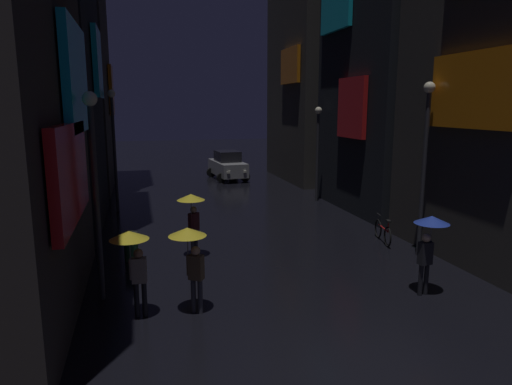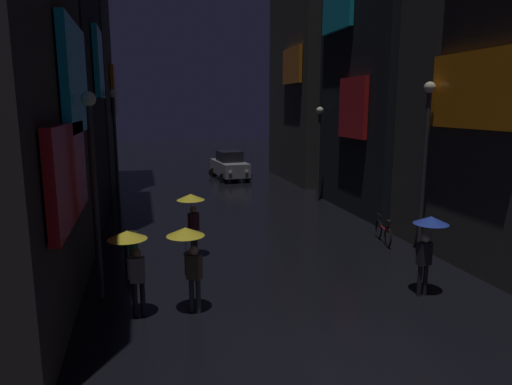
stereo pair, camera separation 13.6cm
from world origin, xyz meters
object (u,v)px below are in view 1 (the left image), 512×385
pedestrian_midstreet_left_yellow (192,207)px  streetlamp_right_far (318,142)px  trash_bin (131,246)px  bicycle_parked_at_storefront (383,232)px  pedestrian_midstreet_centre_yellow (190,246)px  car_distant (228,166)px  streetlamp_right_near (425,150)px  pedestrian_near_crossing_blue (430,233)px  streetlamp_left_far (114,137)px  streetlamp_left_near (95,172)px  pedestrian_foreground_left_yellow (133,250)px

pedestrian_midstreet_left_yellow → streetlamp_right_far: (7.33, 7.33, 1.43)m
pedestrian_midstreet_left_yellow → trash_bin: pedestrian_midstreet_left_yellow is taller
bicycle_parked_at_storefront → trash_bin: size_ratio=1.93×
pedestrian_midstreet_centre_yellow → car_distant: bearing=76.6°
pedestrian_midstreet_left_yellow → streetlamp_right_near: streetlamp_right_near is taller
car_distant → pedestrian_near_crossing_blue: bearing=-86.0°
car_distant → streetlamp_left_far: 10.99m
streetlamp_left_near → pedestrian_midstreet_centre_yellow: bearing=-32.8°
streetlamp_left_near → trash_bin: size_ratio=5.66×
streetlamp_left_far → pedestrian_near_crossing_blue: bearing=-55.6°
streetlamp_right_near → trash_bin: 9.96m
streetlamp_right_far → trash_bin: bearing=-142.1°
bicycle_parked_at_storefront → pedestrian_foreground_left_yellow: bearing=-155.6°
car_distant → pedestrian_foreground_left_yellow: bearing=-107.0°
pedestrian_midstreet_centre_yellow → streetlamp_left_far: streetlamp_left_far is taller
streetlamp_left_near → trash_bin: 4.12m
pedestrian_foreground_left_yellow → streetlamp_left_near: size_ratio=0.40×
pedestrian_midstreet_centre_yellow → pedestrian_foreground_left_yellow: size_ratio=1.00×
trash_bin → streetlamp_left_far: bearing=95.4°
streetlamp_left_far → trash_bin: bearing=-84.6°
streetlamp_right_far → streetlamp_left_near: (-10.00, -10.14, 0.22)m
streetlamp_right_far → pedestrian_foreground_left_yellow: bearing=-128.7°
pedestrian_midstreet_centre_yellow → streetlamp_left_far: bearing=100.4°
pedestrian_foreground_left_yellow → streetlamp_left_far: 11.79m
pedestrian_midstreet_left_yellow → streetlamp_left_far: size_ratio=0.38×
streetlamp_right_near → streetlamp_right_far: bearing=90.0°
streetlamp_left_near → trash_bin: streetlamp_left_near is taller
streetlamp_right_far → trash_bin: 12.08m
streetlamp_left_near → streetlamp_left_far: bearing=90.0°
streetlamp_left_far → streetlamp_right_near: bearing=-42.8°
pedestrian_midstreet_left_yellow → streetlamp_right_near: bearing=-13.5°
streetlamp_left_near → pedestrian_midstreet_left_yellow: bearing=46.4°
pedestrian_near_crossing_blue → streetlamp_right_near: bearing=59.4°
streetlamp_left_near → trash_bin: bearing=76.4°
pedestrian_midstreet_centre_yellow → pedestrian_near_crossing_blue: same height
streetlamp_left_near → streetlamp_right_near: streetlamp_right_near is taller
car_distant → streetlamp_right_far: size_ratio=0.88×
car_distant → streetlamp_left_far: bearing=-130.2°
pedestrian_midstreet_left_yellow → bicycle_parked_at_storefront: (6.92, -0.14, -1.28)m
pedestrian_midstreet_left_yellow → trash_bin: size_ratio=2.28×
pedestrian_near_crossing_blue → streetlamp_right_near: (1.70, 2.87, 1.86)m
pedestrian_midstreet_centre_yellow → pedestrian_near_crossing_blue: bearing=-4.0°
streetlamp_right_far → bicycle_parked_at_storefront: bearing=-93.1°
bicycle_parked_at_storefront → trash_bin: 8.90m
bicycle_parked_at_storefront → pedestrian_midstreet_left_yellow: bearing=178.8°
pedestrian_midstreet_centre_yellow → bicycle_parked_at_storefront: (7.45, 4.05, -1.28)m
pedestrian_near_crossing_blue → streetlamp_left_far: 14.81m
streetlamp_left_far → streetlamp_right_far: bearing=-0.9°
pedestrian_midstreet_centre_yellow → trash_bin: bearing=108.7°
pedestrian_foreground_left_yellow → streetlamp_left_near: bearing=122.5°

